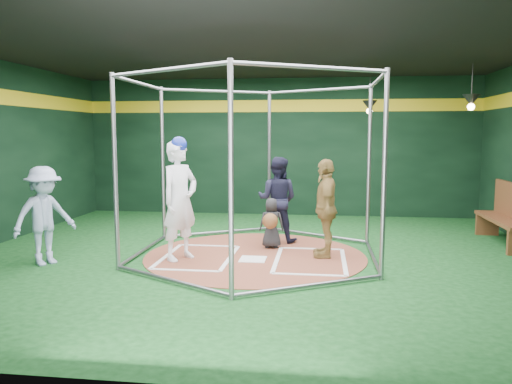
# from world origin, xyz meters

# --- Properties ---
(room_shell) EXTENTS (10.10, 9.10, 3.53)m
(room_shell) POSITION_xyz_m (0.00, 0.01, 1.75)
(room_shell) COLOR #0C3712
(room_shell) RESTS_ON ground
(clay_disc) EXTENTS (3.80, 3.80, 0.01)m
(clay_disc) POSITION_xyz_m (0.00, 0.00, 0.01)
(clay_disc) COLOR brown
(clay_disc) RESTS_ON ground
(home_plate) EXTENTS (0.43, 0.43, 0.01)m
(home_plate) POSITION_xyz_m (0.00, -0.30, 0.02)
(home_plate) COLOR white
(home_plate) RESTS_ON clay_disc
(batter_box_left) EXTENTS (1.17, 1.77, 0.01)m
(batter_box_left) POSITION_xyz_m (-0.95, -0.25, 0.02)
(batter_box_left) COLOR white
(batter_box_left) RESTS_ON clay_disc
(batter_box_right) EXTENTS (1.17, 1.77, 0.01)m
(batter_box_right) POSITION_xyz_m (0.95, -0.25, 0.02)
(batter_box_right) COLOR white
(batter_box_right) RESTS_ON clay_disc
(batting_cage) EXTENTS (4.05, 4.67, 3.00)m
(batting_cage) POSITION_xyz_m (-0.00, -0.00, 1.50)
(batting_cage) COLOR gray
(batting_cage) RESTS_ON ground
(pendant_lamp_near) EXTENTS (0.34, 0.34, 0.90)m
(pendant_lamp_near) POSITION_xyz_m (2.20, 3.60, 2.74)
(pendant_lamp_near) COLOR black
(pendant_lamp_near) RESTS_ON room_shell
(pendant_lamp_far) EXTENTS (0.34, 0.34, 0.90)m
(pendant_lamp_far) POSITION_xyz_m (4.00, 2.00, 2.74)
(pendant_lamp_far) COLOR black
(pendant_lamp_far) RESTS_ON room_shell
(batter_figure) EXTENTS (0.77, 0.86, 2.04)m
(batter_figure) POSITION_xyz_m (-1.20, -0.41, 1.02)
(batter_figure) COLOR white
(batter_figure) RESTS_ON clay_disc
(visitor_leopard) EXTENTS (0.44, 0.99, 1.67)m
(visitor_leopard) POSITION_xyz_m (1.19, 0.09, 0.85)
(visitor_leopard) COLOR tan
(visitor_leopard) RESTS_ON clay_disc
(catcher_figure) EXTENTS (0.49, 0.57, 0.92)m
(catcher_figure) POSITION_xyz_m (0.22, 0.59, 0.48)
(catcher_figure) COLOR black
(catcher_figure) RESTS_ON clay_disc
(umpire) EXTENTS (0.90, 0.76, 1.64)m
(umpire) POSITION_xyz_m (0.28, 1.18, 0.83)
(umpire) COLOR black
(umpire) RESTS_ON clay_disc
(bystander_blue) EXTENTS (1.05, 1.18, 1.58)m
(bystander_blue) POSITION_xyz_m (-3.28, -0.97, 0.79)
(bystander_blue) COLOR #99A8CB
(bystander_blue) RESTS_ON ground
(dugout_bench) EXTENTS (0.47, 2.00, 1.17)m
(dugout_bench) POSITION_xyz_m (4.64, 1.51, 0.60)
(dugout_bench) COLOR brown
(dugout_bench) RESTS_ON ground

